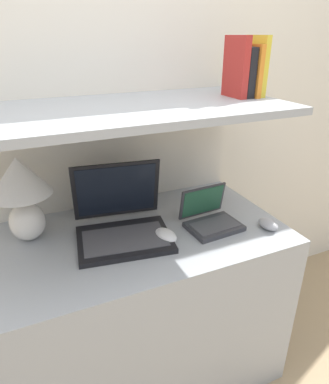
% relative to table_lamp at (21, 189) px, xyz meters
% --- Properties ---
extents(wall_back, '(6.00, 0.05, 2.40)m').
position_rel_table_lamp_xyz_m(wall_back, '(0.41, 0.25, 0.21)').
color(wall_back, silver).
rests_on(wall_back, ground_plane).
extents(desk, '(1.17, 0.65, 0.78)m').
position_rel_table_lamp_xyz_m(desk, '(0.41, -0.14, -0.60)').
color(desk, '#999EA3').
rests_on(desk, ground_plane).
extents(back_riser, '(1.17, 0.04, 1.24)m').
position_rel_table_lamp_xyz_m(back_riser, '(0.41, 0.20, -0.37)').
color(back_riser, silver).
rests_on(back_riser, ground_plane).
extents(shelf, '(1.17, 0.59, 0.03)m').
position_rel_table_lamp_xyz_m(shelf, '(0.41, -0.07, 0.27)').
color(shelf, '#999EA3').
rests_on(shelf, back_riser).
extents(table_lamp, '(0.22, 0.22, 0.34)m').
position_rel_table_lamp_xyz_m(table_lamp, '(0.00, 0.00, 0.00)').
color(table_lamp, white).
rests_on(table_lamp, desk).
extents(laptop_large, '(0.40, 0.38, 0.28)m').
position_rel_table_lamp_xyz_m(laptop_large, '(0.34, -0.12, -0.16)').
color(laptop_large, black).
rests_on(laptop_large, desk).
extents(laptop_small, '(0.23, 0.20, 0.16)m').
position_rel_table_lamp_xyz_m(laptop_small, '(0.70, -0.21, -0.18)').
color(laptop_small, '#333338').
rests_on(laptop_small, desk).
extents(computer_mouse, '(0.09, 0.12, 0.04)m').
position_rel_table_lamp_xyz_m(computer_mouse, '(0.48, -0.23, -0.19)').
color(computer_mouse, white).
rests_on(computer_mouse, desk).
extents(second_mouse, '(0.07, 0.10, 0.04)m').
position_rel_table_lamp_xyz_m(second_mouse, '(0.90, -0.32, -0.19)').
color(second_mouse, '#99999E').
rests_on(second_mouse, desk).
extents(router_box, '(0.13, 0.06, 0.12)m').
position_rel_table_lamp_xyz_m(router_box, '(0.47, 0.10, -0.15)').
color(router_box, gray).
rests_on(router_box, desk).
extents(book_yellow, '(0.02, 0.14, 0.23)m').
position_rel_table_lamp_xyz_m(book_yellow, '(0.95, -0.07, 0.40)').
color(book_yellow, gold).
rests_on(book_yellow, shelf).
extents(book_orange, '(0.02, 0.16, 0.20)m').
position_rel_table_lamp_xyz_m(book_orange, '(0.92, -0.07, 0.38)').
color(book_orange, orange).
rests_on(book_orange, shelf).
extents(book_black, '(0.03, 0.14, 0.19)m').
position_rel_table_lamp_xyz_m(book_black, '(0.89, -0.07, 0.38)').
color(book_black, black).
rests_on(book_black, shelf).
extents(book_red, '(0.03, 0.14, 0.23)m').
position_rel_table_lamp_xyz_m(book_red, '(0.86, -0.07, 0.40)').
color(book_red, '#A82823').
rests_on(book_red, shelf).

